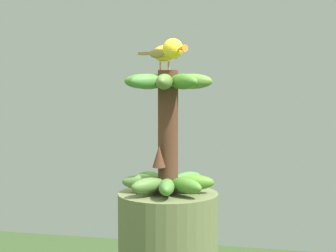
% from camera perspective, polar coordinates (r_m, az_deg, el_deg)
% --- Properties ---
extents(banana_bunch, '(0.26, 0.26, 0.34)m').
position_cam_1_polar(banana_bunch, '(1.62, -0.02, -0.64)').
color(banana_bunch, '#4C2D1E').
rests_on(banana_bunch, banana_tree).
extents(perched_bird, '(0.17, 0.15, 0.08)m').
position_cam_1_polar(perched_bird, '(1.60, -0.03, 7.20)').
color(perched_bird, '#C68933').
rests_on(perched_bird, banana_bunch).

